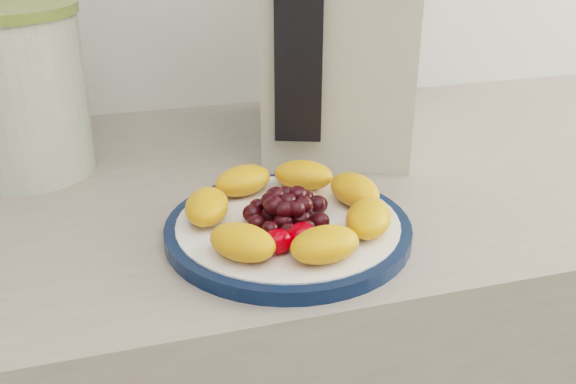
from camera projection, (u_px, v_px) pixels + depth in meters
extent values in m
cylinder|color=#0B1B3A|center=(288.00, 229.00, 0.66)|extent=(0.25, 0.25, 0.01)
cylinder|color=white|center=(288.00, 228.00, 0.66)|extent=(0.23, 0.23, 0.02)
cylinder|color=#375712|center=(18.00, 96.00, 0.78)|extent=(0.20, 0.20, 0.19)
cylinder|color=olive|center=(2.00, 9.00, 0.73)|extent=(0.21, 0.21, 0.01)
cube|color=beige|center=(339.00, 23.00, 0.86)|extent=(0.26, 0.31, 0.33)
cube|color=black|center=(299.00, 40.00, 0.74)|extent=(0.06, 0.04, 0.24)
ellipsoid|color=orange|center=(355.00, 190.00, 0.69)|extent=(0.06, 0.08, 0.03)
ellipsoid|color=orange|center=(304.00, 175.00, 0.72)|extent=(0.08, 0.07, 0.03)
ellipsoid|color=orange|center=(243.00, 181.00, 0.71)|extent=(0.08, 0.06, 0.03)
ellipsoid|color=orange|center=(207.00, 206.00, 0.65)|extent=(0.06, 0.08, 0.03)
ellipsoid|color=orange|center=(242.00, 242.00, 0.58)|extent=(0.08, 0.08, 0.03)
ellipsoid|color=orange|center=(325.00, 244.00, 0.58)|extent=(0.07, 0.05, 0.03)
ellipsoid|color=orange|center=(368.00, 218.00, 0.63)|extent=(0.07, 0.08, 0.03)
ellipsoid|color=black|center=(288.00, 213.00, 0.65)|extent=(0.02, 0.02, 0.02)
ellipsoid|color=black|center=(305.00, 212.00, 0.66)|extent=(0.02, 0.02, 0.02)
ellipsoid|color=black|center=(292.00, 206.00, 0.67)|extent=(0.02, 0.02, 0.02)
ellipsoid|color=black|center=(275.00, 207.00, 0.66)|extent=(0.02, 0.02, 0.02)
ellipsoid|color=black|center=(270.00, 216.00, 0.65)|extent=(0.02, 0.02, 0.02)
ellipsoid|color=black|center=(284.00, 221.00, 0.63)|extent=(0.02, 0.02, 0.02)
ellipsoid|color=black|center=(301.00, 219.00, 0.64)|extent=(0.02, 0.02, 0.02)
ellipsoid|color=black|center=(318.00, 204.00, 0.67)|extent=(0.02, 0.02, 0.02)
ellipsoid|color=black|center=(304.00, 199.00, 0.68)|extent=(0.02, 0.02, 0.02)
ellipsoid|color=black|center=(287.00, 198.00, 0.68)|extent=(0.02, 0.02, 0.02)
ellipsoid|color=black|center=(270.00, 200.00, 0.68)|extent=(0.02, 0.02, 0.02)
ellipsoid|color=black|center=(258.00, 206.00, 0.67)|extent=(0.02, 0.02, 0.02)
ellipsoid|color=black|center=(252.00, 213.00, 0.65)|extent=(0.02, 0.02, 0.02)
ellipsoid|color=black|center=(257.00, 223.00, 0.63)|extent=(0.02, 0.02, 0.02)
ellipsoid|color=black|center=(270.00, 229.00, 0.62)|extent=(0.02, 0.02, 0.02)
ellipsoid|color=black|center=(289.00, 231.00, 0.62)|extent=(0.02, 0.02, 0.02)
ellipsoid|color=black|center=(307.00, 229.00, 0.62)|extent=(0.02, 0.02, 0.02)
ellipsoid|color=black|center=(320.00, 221.00, 0.64)|extent=(0.02, 0.02, 0.02)
ellipsoid|color=black|center=(288.00, 202.00, 0.65)|extent=(0.02, 0.02, 0.02)
ellipsoid|color=black|center=(298.00, 195.00, 0.66)|extent=(0.02, 0.02, 0.02)
ellipsoid|color=black|center=(286.00, 194.00, 0.66)|extent=(0.02, 0.02, 0.02)
ellipsoid|color=black|center=(276.00, 196.00, 0.66)|extent=(0.02, 0.02, 0.02)
ellipsoid|color=black|center=(271.00, 201.00, 0.65)|extent=(0.02, 0.02, 0.02)
ellipsoid|color=black|center=(274.00, 206.00, 0.64)|extent=(0.02, 0.02, 0.02)
ellipsoid|color=black|center=(284.00, 209.00, 0.63)|extent=(0.02, 0.02, 0.02)
ellipsoid|color=black|center=(296.00, 208.00, 0.63)|extent=(0.02, 0.02, 0.02)
ellipsoid|color=black|center=(304.00, 205.00, 0.64)|extent=(0.02, 0.02, 0.02)
ellipsoid|color=#DA0007|center=(278.00, 241.00, 0.59)|extent=(0.03, 0.03, 0.02)
ellipsoid|color=#DA0007|center=(302.00, 235.00, 0.61)|extent=(0.04, 0.03, 0.02)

